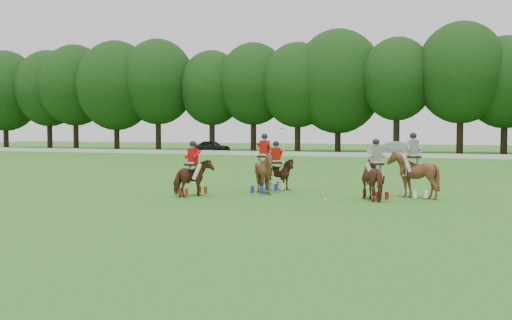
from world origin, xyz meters
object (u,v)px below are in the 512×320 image
(car_left, at_px, (212,147))
(polo_red_b, at_px, (276,173))
(polo_red_a, at_px, (193,177))
(polo_ball, at_px, (325,200))
(polo_stripe_a, at_px, (376,178))
(polo_stripe_b, at_px, (413,174))
(car_mid, at_px, (400,148))
(polo_red_c, at_px, (264,172))

(car_left, xyz_separation_m, polo_red_b, (20.01, -36.40, 0.03))
(car_left, xyz_separation_m, polo_red_a, (17.67, -39.59, 0.06))
(polo_red_b, bearing_deg, polo_ball, -44.05)
(polo_red_a, relative_size, polo_red_b, 0.81)
(polo_stripe_a, xyz_separation_m, polo_stripe_b, (1.22, 1.14, 0.11))
(car_mid, xyz_separation_m, polo_ball, (1.81, -39.15, -0.68))
(car_left, height_order, polo_ball, car_left)
(polo_ball, bearing_deg, polo_red_a, -175.11)
(polo_ball, bearing_deg, car_mid, 92.65)
(polo_red_a, bearing_deg, polo_stripe_b, 17.08)
(polo_red_c, distance_m, polo_stripe_b, 5.80)
(polo_red_b, bearing_deg, polo_red_c, -91.90)
(polo_red_b, bearing_deg, car_left, 118.79)
(car_left, bearing_deg, polo_stripe_a, -147.73)
(polo_ball, bearing_deg, polo_red_c, 153.74)
(polo_red_b, relative_size, polo_red_c, 1.09)
(car_mid, distance_m, polo_stripe_b, 37.41)
(polo_stripe_b, height_order, polo_ball, polo_stripe_b)
(car_left, bearing_deg, polo_red_b, -151.58)
(polo_red_b, xyz_separation_m, polo_stripe_a, (4.51, -1.86, 0.07))
(polo_red_a, height_order, polo_red_c, polo_red_c)
(car_left, xyz_separation_m, polo_stripe_a, (24.51, -38.26, 0.10))
(polo_red_b, bearing_deg, polo_stripe_a, -22.41)
(polo_red_a, bearing_deg, polo_ball, 4.89)
(polo_red_a, relative_size, polo_stripe_b, 0.87)
(car_left, xyz_separation_m, polo_red_c, (19.96, -37.73, 0.19))
(car_mid, height_order, polo_red_a, polo_red_a)
(car_mid, bearing_deg, polo_red_b, 174.24)
(car_mid, distance_m, polo_red_a, 39.74)
(polo_ball, bearing_deg, polo_red_b, 135.95)
(polo_red_a, xyz_separation_m, polo_red_c, (2.29, 1.87, 0.13))
(polo_stripe_b, bearing_deg, polo_red_c, -173.97)
(polo_red_b, bearing_deg, polo_stripe_b, -7.12)
(polo_red_b, bearing_deg, polo_red_a, -126.17)
(car_mid, xyz_separation_m, polo_red_a, (-3.36, -39.59, 0.04))
(car_mid, bearing_deg, polo_red_a, 171.01)
(car_mid, height_order, polo_red_b, polo_red_b)
(polo_stripe_b, bearing_deg, car_mid, 97.22)
(polo_red_b, relative_size, polo_stripe_b, 1.07)
(polo_ball, bearing_deg, polo_stripe_b, 35.16)
(car_mid, height_order, polo_ball, car_mid)
(polo_stripe_a, height_order, polo_ball, polo_stripe_a)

